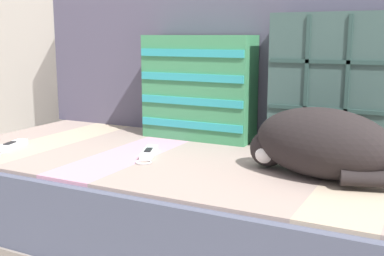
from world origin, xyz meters
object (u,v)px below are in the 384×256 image
Objects in this scene: sleeping_cat at (317,144)px; game_remote_near at (10,146)px; couch at (215,218)px; game_remote_far at (149,153)px; throw_pillow_quilted at (331,84)px; throw_pillow_striped at (199,88)px.

sleeping_cat is 2.34× the size of game_remote_near.
game_remote_near is (-0.65, -0.21, 0.21)m from couch.
game_remote_far is at bearing -179.07° from sleeping_cat.
throw_pillow_striped is at bearing -179.94° from throw_pillow_quilted.
throw_pillow_quilted reaches higher than throw_pillow_striped.
game_remote_far is (-0.52, -0.01, -0.08)m from sleeping_cat.
throw_pillow_quilted is at bearing 24.73° from game_remote_near.
couch is 0.72m from game_remote_near.
couch is 0.48m from throw_pillow_striped.
sleeping_cat is (0.03, -0.30, -0.13)m from throw_pillow_quilted.
game_remote_near is at bearing -172.06° from sleeping_cat.
throw_pillow_striped reaches higher than game_remote_far.
throw_pillow_striped is 2.05× the size of game_remote_far.
sleeping_cat is (0.33, -0.08, 0.29)m from couch.
throw_pillow_striped is at bearing 148.87° from sleeping_cat.
throw_pillow_striped reaches higher than couch.
throw_pillow_quilted reaches higher than sleeping_cat.
throw_pillow_quilted is 0.99× the size of sleeping_cat.
sleeping_cat is at bearing 0.93° from game_remote_far.
throw_pillow_quilted reaches higher than game_remote_far.
throw_pillow_striped is (-0.17, 0.22, 0.39)m from couch.
throw_pillow_quilted is at bearing 32.37° from game_remote_far.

